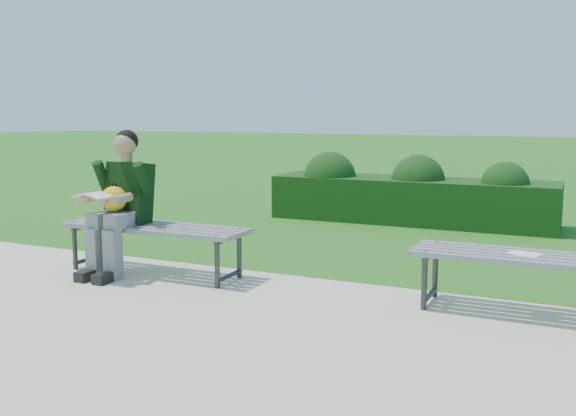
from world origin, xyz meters
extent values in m
plane|color=#246511|center=(0.00, 0.00, 0.00)|extent=(80.00, 80.00, 0.00)
cube|color=#B9AD98|center=(0.00, -1.75, 0.01)|extent=(30.00, 3.50, 0.02)
cube|color=#1C3E12|center=(0.17, 3.47, 0.30)|extent=(3.83, 0.98, 0.60)
sphere|color=#1C3E12|center=(-1.00, 3.38, 0.57)|extent=(0.76, 0.76, 0.75)
sphere|color=#1C3E12|center=(0.26, 3.45, 0.57)|extent=(0.73, 0.73, 0.72)
sphere|color=#1C3E12|center=(1.40, 3.38, 0.57)|extent=(0.62, 0.62, 0.61)
cube|color=gray|center=(-1.23, -0.67, 0.45)|extent=(1.80, 0.08, 0.04)
cube|color=gray|center=(-1.23, -0.56, 0.45)|extent=(1.80, 0.08, 0.04)
cube|color=gray|center=(-1.23, -0.46, 0.45)|extent=(1.80, 0.09, 0.04)
cube|color=gray|center=(-1.23, -0.36, 0.45)|extent=(1.80, 0.08, 0.04)
cube|color=gray|center=(-1.23, -0.25, 0.45)|extent=(1.80, 0.08, 0.04)
cylinder|color=#2D2D30|center=(-2.01, -0.65, 0.23)|extent=(0.04, 0.04, 0.41)
cylinder|color=#2D2D30|center=(-2.01, -0.27, 0.23)|extent=(0.04, 0.04, 0.41)
cylinder|color=#2D2D30|center=(-2.01, -0.46, 0.41)|extent=(0.04, 0.42, 0.04)
cylinder|color=#2D2D30|center=(-2.01, -0.46, 0.08)|extent=(0.04, 0.42, 0.04)
cylinder|color=gray|center=(-2.01, -0.67, 0.47)|extent=(0.02, 0.02, 0.01)
cylinder|color=gray|center=(-2.01, -0.25, 0.47)|extent=(0.02, 0.02, 0.01)
cylinder|color=#2D2D30|center=(-0.45, -0.65, 0.23)|extent=(0.04, 0.04, 0.41)
cylinder|color=#2D2D30|center=(-0.45, -0.27, 0.23)|extent=(0.04, 0.04, 0.41)
cylinder|color=#2D2D30|center=(-0.45, -0.46, 0.41)|extent=(0.04, 0.42, 0.04)
cylinder|color=#2D2D30|center=(-0.45, -0.46, 0.08)|extent=(0.04, 0.42, 0.04)
cylinder|color=gray|center=(-0.45, -0.67, 0.47)|extent=(0.02, 0.02, 0.01)
cylinder|color=gray|center=(-0.45, -0.25, 0.47)|extent=(0.02, 0.02, 0.01)
cube|color=gray|center=(2.05, -0.54, 0.45)|extent=(1.80, 0.08, 0.04)
cube|color=gray|center=(2.05, -0.44, 0.45)|extent=(1.80, 0.08, 0.04)
cube|color=gray|center=(2.05, -0.33, 0.45)|extent=(1.80, 0.08, 0.04)
cube|color=gray|center=(2.05, -0.23, 0.45)|extent=(1.80, 0.08, 0.04)
cube|color=gray|center=(2.05, -0.12, 0.45)|extent=(1.80, 0.09, 0.04)
cylinder|color=#2D2D30|center=(1.27, -0.52, 0.23)|extent=(0.04, 0.04, 0.41)
cylinder|color=#2D2D30|center=(1.27, -0.14, 0.23)|extent=(0.04, 0.04, 0.41)
cylinder|color=#2D2D30|center=(1.27, -0.33, 0.41)|extent=(0.04, 0.42, 0.04)
cylinder|color=#2D2D30|center=(1.27, -0.33, 0.08)|extent=(0.04, 0.42, 0.04)
cylinder|color=gray|center=(1.27, -0.54, 0.47)|extent=(0.02, 0.02, 0.01)
cylinder|color=gray|center=(1.27, -0.12, 0.47)|extent=(0.02, 0.02, 0.01)
cube|color=gray|center=(-1.63, -0.62, 0.54)|extent=(0.14, 0.42, 0.13)
cube|color=gray|center=(-1.43, -0.62, 0.54)|extent=(0.14, 0.42, 0.13)
cube|color=gray|center=(-1.63, -0.80, 0.24)|extent=(0.12, 0.13, 0.45)
cube|color=gray|center=(-1.43, -0.80, 0.24)|extent=(0.12, 0.13, 0.45)
cube|color=black|center=(-1.63, -0.90, 0.07)|extent=(0.11, 0.26, 0.09)
cube|color=black|center=(-1.43, -0.90, 0.07)|extent=(0.11, 0.26, 0.09)
cube|color=black|center=(-1.53, -0.42, 0.75)|extent=(0.40, 0.30, 0.59)
cylinder|color=tan|center=(-1.53, -0.44, 1.07)|extent=(0.10, 0.10, 0.08)
sphere|color=tan|center=(-1.53, -0.46, 1.20)|extent=(0.21, 0.21, 0.21)
sphere|color=black|center=(-1.53, -0.43, 1.23)|extent=(0.21, 0.21, 0.21)
cylinder|color=black|center=(-1.76, -0.52, 0.91)|extent=(0.10, 0.21, 0.30)
cylinder|color=black|center=(-1.30, -0.52, 0.91)|extent=(0.10, 0.21, 0.30)
cylinder|color=tan|center=(-1.70, -0.74, 0.74)|extent=(0.14, 0.31, 0.08)
cylinder|color=tan|center=(-1.36, -0.74, 0.74)|extent=(0.14, 0.31, 0.08)
sphere|color=tan|center=(-1.63, -0.90, 0.74)|extent=(0.09, 0.09, 0.09)
sphere|color=tan|center=(-1.43, -0.90, 0.74)|extent=(0.09, 0.09, 0.09)
sphere|color=yellow|center=(-1.53, -0.64, 0.72)|extent=(0.23, 0.23, 0.23)
cone|color=orange|center=(-1.53, -0.75, 0.71)|extent=(0.07, 0.07, 0.07)
cone|color=black|center=(-1.54, -0.63, 0.85)|extent=(0.03, 0.04, 0.07)
cone|color=black|center=(-1.51, -0.62, 0.85)|extent=(0.03, 0.04, 0.06)
sphere|color=white|center=(-1.57, -0.74, 0.75)|extent=(0.04, 0.04, 0.04)
sphere|color=white|center=(-1.48, -0.74, 0.75)|extent=(0.04, 0.04, 0.04)
cube|color=white|center=(-1.60, -0.92, 0.79)|extent=(0.15, 0.20, 0.05)
cube|color=white|center=(-1.45, -0.92, 0.79)|extent=(0.15, 0.20, 0.05)
cube|color=white|center=(1.95, -0.33, 0.47)|extent=(0.26, 0.22, 0.01)
camera|label=1|loc=(2.31, -5.18, 1.48)|focal=40.00mm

